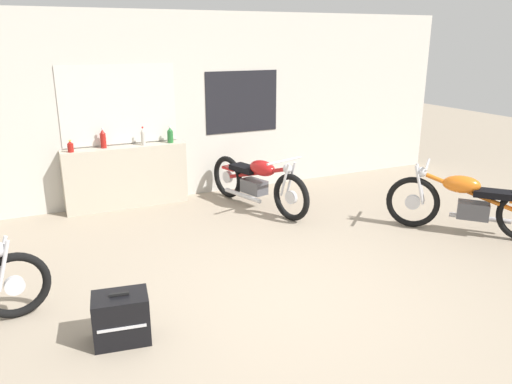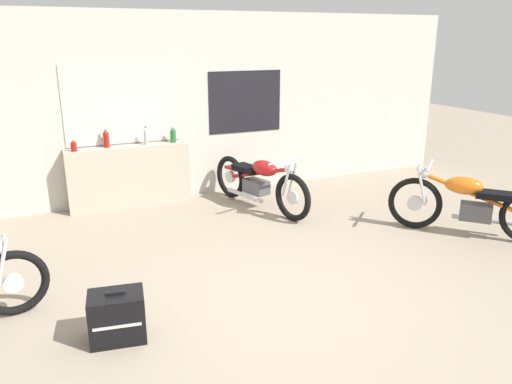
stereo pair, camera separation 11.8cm
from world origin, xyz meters
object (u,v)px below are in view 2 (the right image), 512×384
(hard_case_black, at_px, (117,316))
(motorcycle_red, at_px, (259,181))
(motorcycle_orange, at_px, (471,204))
(bottle_left_center, at_px, (106,138))
(bottle_center, at_px, (146,136))
(bottle_right_center, at_px, (173,135))
(bottle_leftmost, at_px, (74,146))

(hard_case_black, bearing_deg, motorcycle_red, 46.31)
(motorcycle_red, relative_size, motorcycle_orange, 1.29)
(bottle_left_center, height_order, bottle_center, bottle_left_center)
(bottle_center, xyz_separation_m, motorcycle_red, (1.42, -0.88, -0.62))
(bottle_left_center, bearing_deg, bottle_right_center, -2.41)
(bottle_center, bearing_deg, bottle_left_center, 175.59)
(bottle_center, bearing_deg, motorcycle_red, -31.87)
(bottle_right_center, bearing_deg, motorcycle_orange, -44.54)
(bottle_center, relative_size, motorcycle_orange, 0.18)
(bottle_leftmost, xyz_separation_m, bottle_left_center, (0.45, 0.08, 0.06))
(bottle_left_center, height_order, hard_case_black, bottle_left_center)
(bottle_center, height_order, motorcycle_red, bottle_center)
(bottle_left_center, bearing_deg, motorcycle_red, -25.07)
(bottle_leftmost, bearing_deg, hard_case_black, -90.42)
(bottle_left_center, relative_size, bottle_center, 1.07)
(bottle_right_center, relative_size, motorcycle_red, 0.13)
(bottle_left_center, distance_m, motorcycle_orange, 5.00)
(motorcycle_red, xyz_separation_m, motorcycle_orange, (1.98, -2.06, 0.01))
(motorcycle_red, bearing_deg, bottle_left_center, 154.93)
(bottle_left_center, bearing_deg, bottle_leftmost, -169.73)
(bottle_right_center, height_order, motorcycle_red, bottle_right_center)
(bottle_right_center, height_order, motorcycle_orange, bottle_right_center)
(motorcycle_red, bearing_deg, motorcycle_orange, -46.16)
(bottle_leftmost, bearing_deg, bottle_right_center, 1.67)
(bottle_right_center, bearing_deg, hard_case_black, -112.65)
(bottle_left_center, relative_size, motorcycle_orange, 0.19)
(bottle_leftmost, distance_m, motorcycle_orange, 5.32)
(bottle_center, xyz_separation_m, motorcycle_orange, (3.40, -2.95, -0.60))
(bottle_left_center, distance_m, motorcycle_red, 2.28)
(bottle_center, xyz_separation_m, bottle_right_center, (0.41, 0.00, -0.01))
(motorcycle_red, distance_m, hard_case_black, 3.57)
(bottle_left_center, bearing_deg, bottle_center, -4.41)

